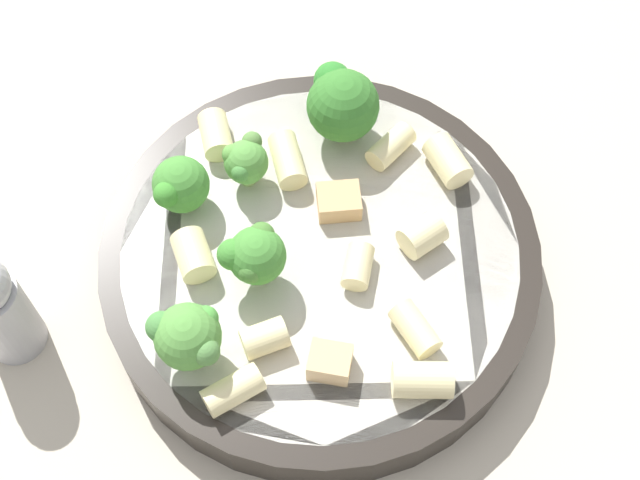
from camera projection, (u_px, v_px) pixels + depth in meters
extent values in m
plane|color=#BCB29E|center=(320.00, 275.00, 0.48)|extent=(2.00, 2.00, 0.00)
cylinder|color=#28231E|center=(320.00, 263.00, 0.47)|extent=(0.23, 0.23, 0.03)
cylinder|color=white|center=(320.00, 252.00, 0.46)|extent=(0.21, 0.21, 0.01)
torus|color=#28231E|center=(320.00, 251.00, 0.46)|extent=(0.23, 0.23, 0.00)
cylinder|color=#93B766|center=(259.00, 271.00, 0.44)|extent=(0.01, 0.01, 0.01)
sphere|color=#478E38|center=(257.00, 256.00, 0.43)|extent=(0.03, 0.03, 0.03)
sphere|color=#497E34|center=(262.00, 235.00, 0.43)|extent=(0.01, 0.01, 0.01)
sphere|color=#418B33|center=(233.00, 254.00, 0.43)|extent=(0.02, 0.02, 0.02)
sphere|color=#4A8237|center=(251.00, 270.00, 0.42)|extent=(0.01, 0.01, 0.01)
cylinder|color=#9EC175|center=(248.00, 175.00, 0.47)|extent=(0.01, 0.01, 0.01)
sphere|color=#569942|center=(246.00, 162.00, 0.46)|extent=(0.02, 0.02, 0.02)
sphere|color=#498A3F|center=(241.00, 172.00, 0.46)|extent=(0.01, 0.01, 0.01)
sphere|color=#578441|center=(252.00, 142.00, 0.46)|extent=(0.01, 0.01, 0.01)
sphere|color=#57953F|center=(233.00, 155.00, 0.46)|extent=(0.01, 0.01, 0.01)
cylinder|color=#9EC175|center=(342.00, 127.00, 0.49)|extent=(0.01, 0.01, 0.01)
sphere|color=#387A2D|center=(343.00, 106.00, 0.47)|extent=(0.04, 0.04, 0.04)
sphere|color=#307F2D|center=(333.00, 81.00, 0.47)|extent=(0.02, 0.02, 0.02)
sphere|color=#337827|center=(346.00, 86.00, 0.48)|extent=(0.02, 0.02, 0.02)
cylinder|color=#84AD60|center=(183.00, 201.00, 0.47)|extent=(0.01, 0.01, 0.01)
sphere|color=#478E38|center=(180.00, 187.00, 0.45)|extent=(0.03, 0.03, 0.03)
sphere|color=#448D39|center=(172.00, 172.00, 0.46)|extent=(0.02, 0.02, 0.02)
sphere|color=#3F8D2F|center=(166.00, 195.00, 0.44)|extent=(0.01, 0.01, 0.01)
cylinder|color=#9EC175|center=(192.00, 351.00, 0.42)|extent=(0.01, 0.01, 0.01)
sphere|color=#569942|center=(188.00, 337.00, 0.41)|extent=(0.03, 0.03, 0.03)
sphere|color=#548A45|center=(206.00, 352.00, 0.40)|extent=(0.01, 0.01, 0.01)
sphere|color=#4DA03F|center=(206.00, 318.00, 0.41)|extent=(0.01, 0.01, 0.01)
sphere|color=#498841|center=(161.00, 327.00, 0.41)|extent=(0.01, 0.01, 0.01)
cylinder|color=beige|center=(415.00, 329.00, 0.43)|extent=(0.03, 0.03, 0.01)
cylinder|color=beige|center=(193.00, 255.00, 0.45)|extent=(0.03, 0.03, 0.02)
cylinder|color=beige|center=(358.00, 266.00, 0.45)|extent=(0.02, 0.02, 0.01)
cylinder|color=beige|center=(422.00, 380.00, 0.41)|extent=(0.03, 0.03, 0.02)
cylinder|color=beige|center=(422.00, 235.00, 0.45)|extent=(0.03, 0.03, 0.02)
cylinder|color=beige|center=(391.00, 146.00, 0.48)|extent=(0.02, 0.03, 0.01)
cylinder|color=beige|center=(448.00, 161.00, 0.47)|extent=(0.03, 0.03, 0.02)
cylinder|color=beige|center=(233.00, 390.00, 0.41)|extent=(0.03, 0.03, 0.01)
cylinder|color=beige|center=(216.00, 135.00, 0.48)|extent=(0.03, 0.03, 0.02)
cylinder|color=beige|center=(288.00, 160.00, 0.48)|extent=(0.03, 0.03, 0.02)
cylinder|color=beige|center=(265.00, 338.00, 0.43)|extent=(0.03, 0.03, 0.02)
cube|color=tan|center=(330.00, 362.00, 0.42)|extent=(0.02, 0.02, 0.01)
cube|color=tan|center=(344.00, 203.00, 0.46)|extent=(0.03, 0.03, 0.01)
cylinder|color=#B2B2B7|center=(3.00, 317.00, 0.44)|extent=(0.03, 0.03, 0.05)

